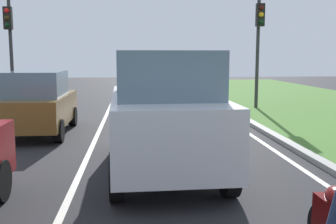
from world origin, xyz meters
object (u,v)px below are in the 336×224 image
at_px(car_suv_ahead, 164,111).
at_px(car_hatchback_far, 38,103).
at_px(traffic_light_overhead_left, 9,36).
at_px(traffic_light_near_right, 259,34).

relative_size(car_suv_ahead, car_hatchback_far, 1.23).
bearing_deg(car_hatchback_far, car_suv_ahead, -51.23).
xyz_separation_m(car_suv_ahead, traffic_light_overhead_left, (-5.58, 9.64, 1.83)).
bearing_deg(car_hatchback_far, traffic_light_near_right, 30.83).
bearing_deg(traffic_light_near_right, car_suv_ahead, -117.60).
height_order(traffic_light_near_right, traffic_light_overhead_left, traffic_light_near_right).
distance_m(car_hatchback_far, traffic_light_overhead_left, 6.46).
xyz_separation_m(car_hatchback_far, traffic_light_overhead_left, (-2.33, 5.64, 2.12)).
xyz_separation_m(car_hatchback_far, traffic_light_near_right, (7.79, 4.70, 2.21)).
bearing_deg(car_suv_ahead, traffic_light_near_right, 60.73).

